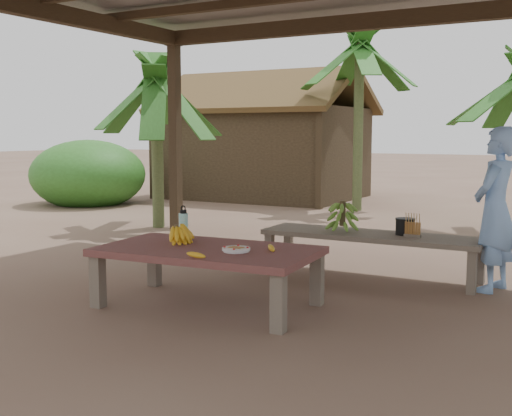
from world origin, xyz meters
The scene contains 15 objects.
ground centered at (0.00, 0.00, 0.00)m, with size 80.00×80.00×0.00m, color brown.
work_table centered at (-0.52, -0.37, 0.43)m, with size 1.87×1.13×0.50m.
bench centered at (0.31, 1.35, 0.39)m, with size 2.21×0.62×0.45m.
ripe_banana_bunch centered at (-0.90, -0.29, 0.59)m, with size 0.29×0.25×0.17m, color yellow, non-canonical shape.
plate centered at (-0.22, -0.40, 0.52)m, with size 0.23×0.23×0.04m.
loose_banana_front centered at (-0.36, -0.78, 0.52)m, with size 0.04×0.16×0.04m, color yellow.
loose_banana_side centered at (0.01, -0.23, 0.52)m, with size 0.04×0.15×0.04m, color yellow.
water_flask centered at (-0.94, -0.12, 0.63)m, with size 0.08×0.08×0.31m.
green_banana_stalk centered at (0.01, 1.34, 0.61)m, with size 0.29×0.29×0.33m, color #598C2D, non-canonical shape.
cooking_pot centered at (0.64, 1.43, 0.53)m, with size 0.19×0.19×0.16m, color black.
skewer_rack centered at (0.75, 1.30, 0.57)m, with size 0.18×0.08×0.24m, color #A57F47, non-canonical shape.
woman centered at (1.49, 1.36, 0.76)m, with size 0.55×0.36×1.51m, color #76A0DF.
hut centered at (-4.50, 8.00, 1.10)m, with size 4.40×3.43×2.85m.
banana_plant_nw centered at (-1.79, 6.66, 2.81)m, with size 1.80×1.80×3.31m.
banana_plant_w centered at (-3.71, 3.08, 2.00)m, with size 1.80×1.80×2.47m.
Camera 1 is at (2.41, -4.78, 1.45)m, focal length 45.00 mm.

